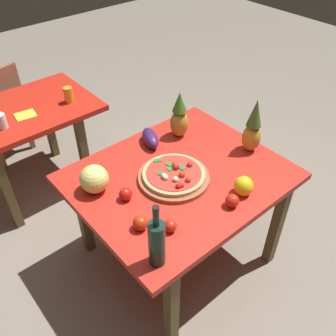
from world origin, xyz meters
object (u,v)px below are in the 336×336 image
eggplant (150,138)px  display_table (179,185)px  tomato_at_corner (126,194)px  pizza_board (174,177)px  melon (94,179)px  background_table (21,124)px  tomato_near_board (170,226)px  tomato_by_bottle (232,201)px  bell_pepper (244,186)px  drinking_glass_water (2,121)px  pizza (174,174)px  pineapple_right (179,117)px  pineapple_left (253,128)px  napkin_folded (25,115)px  wine_bottle (157,242)px  drinking_glass_juice (69,95)px  tomato_beside_pepper (140,223)px

eggplant → display_table: bearing=-99.8°
display_table → tomato_at_corner: tomato_at_corner is taller
pizza_board → melon: 0.44m
background_table → tomato_near_board: tomato_near_board is taller
melon → tomato_by_bottle: (0.47, -0.56, -0.04)m
bell_pepper → tomato_by_bottle: bell_pepper is taller
drinking_glass_water → display_table: bearing=-62.8°
tomato_at_corner → tomato_by_bottle: 0.56m
pizza → eggplant: size_ratio=1.76×
melon → pineapple_right: bearing=7.6°
pineapple_left → tomato_by_bottle: size_ratio=4.82×
napkin_folded → pineapple_left: bearing=-55.1°
display_table → napkin_folded: size_ratio=8.43×
wine_bottle → melon: bearing=86.0°
pizza_board → melon: bearing=151.1°
pineapple_right → background_table: bearing=124.9°
pizza → bell_pepper: (0.21, -0.32, 0.01)m
background_table → drinking_glass_water: 0.27m
tomato_by_bottle → tomato_near_board: size_ratio=1.11×
background_table → tomato_near_board: 1.56m
bell_pepper → drinking_glass_juice: drinking_glass_juice is taller
pineapple_right → melon: size_ratio=1.99×
wine_bottle → drinking_glass_water: 1.51m
background_table → melon: size_ratio=6.95×
melon → drinking_glass_water: bearing=99.2°
background_table → pizza: size_ratio=3.11×
pizza_board → tomato_by_bottle: bearing=-75.3°
tomato_near_board → tomato_beside_pepper: bearing=134.2°
wine_bottle → bell_pepper: bearing=3.8°
tomato_by_bottle → bell_pepper: bearing=12.3°
wine_bottle → tomato_beside_pepper: 0.23m
pizza_board → tomato_by_bottle: (0.09, -0.35, 0.02)m
drinking_glass_juice → bell_pepper: bearing=-81.2°
pineapple_left → eggplant: bearing=134.0°
pizza_board → pineapple_left: size_ratio=1.15×
pineapple_left → drinking_glass_water: size_ratio=3.40×
tomato_at_corner → napkin_folded: bearing=92.8°
wine_bottle → tomato_near_board: (0.16, 0.10, -0.10)m
melon → bell_pepper: 0.80m
background_table → tomato_beside_pepper: bearing=-89.5°
wine_bottle → tomato_near_board: size_ratio=5.33×
pineapple_right → tomato_at_corner: (-0.61, -0.26, -0.10)m
bell_pepper → eggplant: bearing=98.4°
pineapple_left → drinking_glass_water: 1.64m
pizza_board → tomato_at_corner: (-0.30, 0.05, 0.02)m
background_table → tomato_by_bottle: bearing=-74.1°
pineapple_right → drinking_glass_juice: 0.92m
pineapple_left → napkin_folded: bearing=124.9°
drinking_glass_juice → tomato_at_corner: bearing=-104.1°
pineapple_right → tomato_at_corner: size_ratio=4.38×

